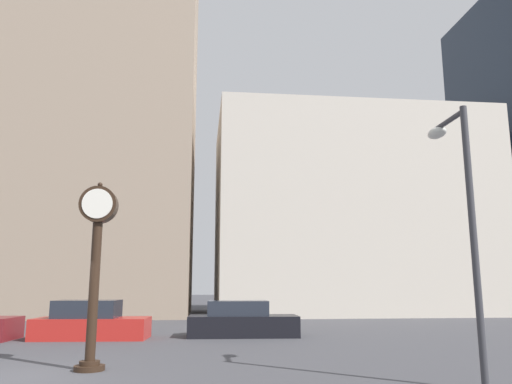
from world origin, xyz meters
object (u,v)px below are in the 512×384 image
object	(u,v)px
street_clock	(96,251)
car_red	(91,323)
car_black	(242,321)
street_lamp_right	(460,195)

from	to	relation	value
street_clock	car_red	distance (m)	7.60
street_clock	car_black	size ratio (longest dim) A/B	1.03
car_black	street_lamp_right	xyz separation A→B (m)	(3.74, -10.13, 3.21)
street_clock	street_lamp_right	xyz separation A→B (m)	(7.86, -2.66, 1.04)
street_clock	car_red	world-z (taller)	street_clock
street_clock	car_black	bearing A→B (deg)	61.15
car_black	street_clock	bearing A→B (deg)	-116.26
car_red	street_lamp_right	xyz separation A→B (m)	(9.36, -9.79, 3.20)
car_black	street_lamp_right	world-z (taller)	street_lamp_right
car_red	car_black	size ratio (longest dim) A/B	0.97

